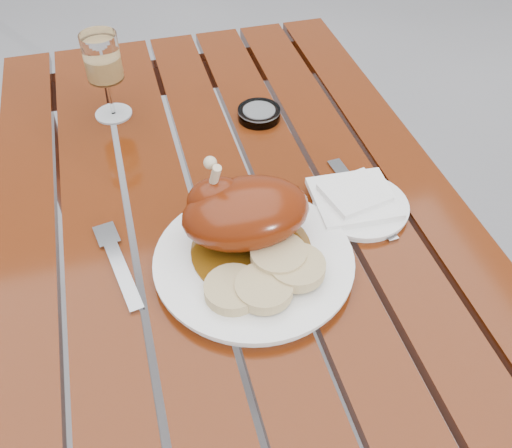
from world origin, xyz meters
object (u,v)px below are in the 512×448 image
at_px(ashtray, 259,114).
at_px(side_plate, 360,206).
at_px(table, 231,314).
at_px(dinner_plate, 254,262).
at_px(wine_glass, 106,77).

bearing_deg(ashtray, side_plate, -72.88).
relative_size(table, dinner_plate, 3.84).
xyz_separation_m(dinner_plate, side_plate, (0.21, 0.08, -0.00)).
distance_m(dinner_plate, ashtray, 0.40).
height_order(table, wine_glass, wine_glass).
xyz_separation_m(table, wine_glass, (-0.17, 0.29, 0.46)).
distance_m(dinner_plate, side_plate, 0.22).
distance_m(table, side_plate, 0.45).
relative_size(side_plate, ashtray, 1.88).
bearing_deg(dinner_plate, side_plate, 19.82).
relative_size(table, wine_glass, 6.74).
relative_size(table, side_plate, 7.26).
bearing_deg(side_plate, ashtray, 107.12).
height_order(dinner_plate, wine_glass, wine_glass).
height_order(wine_glass, ashtray, wine_glass).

